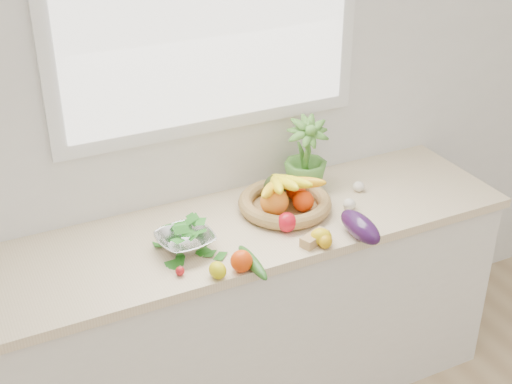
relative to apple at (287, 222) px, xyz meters
name	(u,v)px	position (x,y,z in m)	size (l,w,h in m)	color
back_wall	(210,95)	(-0.14, 0.41, 0.41)	(4.50, 0.02, 2.70)	white
counter_cabinet	(244,319)	(-0.14, 0.11, -0.51)	(2.20, 0.58, 0.86)	silver
countertop	(243,230)	(-0.14, 0.11, -0.06)	(2.24, 0.62, 0.04)	beige
orange_loose	(242,261)	(-0.27, -0.17, 0.00)	(0.08, 0.08, 0.08)	#E43E07
lemon_a	(218,270)	(-0.37, -0.17, -0.01)	(0.06, 0.08, 0.06)	#CEC50B
lemon_b	(325,241)	(0.07, -0.17, -0.01)	(0.05, 0.07, 0.05)	#CF960B
lemon_c	(321,237)	(0.07, -0.14, -0.01)	(0.07, 0.08, 0.07)	#DCB50B
apple	(287,222)	(0.00, 0.00, 0.00)	(0.08, 0.08, 0.08)	red
ginger	(315,239)	(0.05, -0.12, -0.02)	(0.12, 0.05, 0.04)	tan
garlic_a	(349,204)	(0.31, 0.04, -0.02)	(0.05, 0.05, 0.05)	white
garlic_b	(359,186)	(0.44, 0.15, -0.02)	(0.05, 0.05, 0.04)	silver
garlic_c	(305,223)	(0.08, -0.01, -0.02)	(0.05, 0.05, 0.04)	silver
eggplant	(360,227)	(0.23, -0.17, 0.01)	(0.09, 0.24, 0.09)	#2B0F39
cucumber	(253,262)	(-0.23, -0.17, -0.02)	(0.04, 0.24, 0.04)	#245A1A
radish	(180,271)	(-0.48, -0.09, -0.02)	(0.03, 0.03, 0.03)	red
potted_herb	(306,155)	(0.24, 0.28, 0.12)	(0.19, 0.19, 0.33)	#4A8630
fruit_basket	(284,199)	(0.07, 0.15, 0.01)	(0.40, 0.40, 0.19)	tan
colander_with_spinach	(185,237)	(-0.41, 0.05, 0.02)	(0.24, 0.24, 0.12)	white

